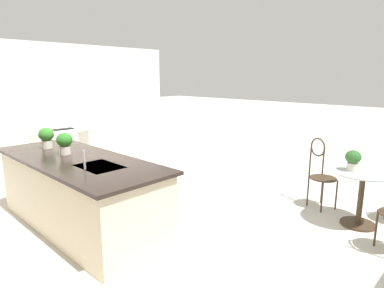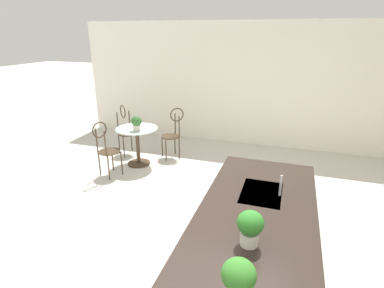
{
  "view_description": "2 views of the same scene",
  "coord_description": "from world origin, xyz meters",
  "px_view_note": "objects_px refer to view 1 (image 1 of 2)",
  "views": [
    {
      "loc": [
        -3.55,
        2.74,
        1.94
      ],
      "look_at": [
        -0.44,
        -0.5,
        1.01
      ],
      "focal_mm": 30.63,
      "sensor_mm": 36.0,
      "label": 1
    },
    {
      "loc": [
        2.58,
        1.05,
        2.46
      ],
      "look_at": [
        -0.76,
        -0.07,
        1.16
      ],
      "focal_mm": 28.55,
      "sensor_mm": 36.0,
      "label": 2
    }
  ],
  "objects_px": {
    "keyboard": "(63,129)",
    "potted_plant_counter_near": "(65,142)",
    "writing_desk": "(60,140)",
    "potted_plant_counter_far": "(46,137)",
    "potted_plant_on_table": "(353,159)",
    "chair_toward_desk": "(321,170)",
    "bistro_table": "(361,193)"
  },
  "relations": [
    {
      "from": "potted_plant_on_table",
      "to": "keyboard",
      "type": "bearing_deg",
      "value": 10.45
    },
    {
      "from": "keyboard",
      "to": "potted_plant_counter_near",
      "type": "bearing_deg",
      "value": 155.6
    },
    {
      "from": "potted_plant_on_table",
      "to": "chair_toward_desk",
      "type": "bearing_deg",
      "value": -32.24
    },
    {
      "from": "bistro_table",
      "to": "potted_plant_on_table",
      "type": "xyz_separation_m",
      "value": [
        0.12,
        0.07,
        0.45
      ]
    },
    {
      "from": "keyboard",
      "to": "chair_toward_desk",
      "type": "bearing_deg",
      "value": -165.13
    },
    {
      "from": "keyboard",
      "to": "potted_plant_counter_far",
      "type": "height_order",
      "value": "potted_plant_counter_far"
    },
    {
      "from": "bistro_table",
      "to": "chair_toward_desk",
      "type": "relative_size",
      "value": 0.77
    },
    {
      "from": "potted_plant_on_table",
      "to": "potted_plant_counter_far",
      "type": "bearing_deg",
      "value": 36.46
    },
    {
      "from": "writing_desk",
      "to": "keyboard",
      "type": "bearing_deg",
      "value": -78.69
    },
    {
      "from": "keyboard",
      "to": "potted_plant_counter_near",
      "type": "height_order",
      "value": "potted_plant_counter_near"
    },
    {
      "from": "chair_toward_desk",
      "to": "potted_plant_counter_far",
      "type": "height_order",
      "value": "potted_plant_counter_far"
    },
    {
      "from": "potted_plant_on_table",
      "to": "potted_plant_counter_far",
      "type": "xyz_separation_m",
      "value": [
        3.37,
        2.49,
        0.19
      ]
    },
    {
      "from": "writing_desk",
      "to": "potted_plant_counter_far",
      "type": "xyz_separation_m",
      "value": [
        -2.5,
        1.3,
        0.58
      ]
    },
    {
      "from": "keyboard",
      "to": "potted_plant_on_table",
      "type": "height_order",
      "value": "potted_plant_on_table"
    },
    {
      "from": "writing_desk",
      "to": "bistro_table",
      "type": "bearing_deg",
      "value": -168.15
    },
    {
      "from": "bistro_table",
      "to": "keyboard",
      "type": "bearing_deg",
      "value": 10.9
    },
    {
      "from": "potted_plant_on_table",
      "to": "bistro_table",
      "type": "bearing_deg",
      "value": -149.8
    },
    {
      "from": "bistro_table",
      "to": "potted_plant_counter_near",
      "type": "xyz_separation_m",
      "value": [
        2.94,
        2.55,
        0.64
      ]
    },
    {
      "from": "bistro_table",
      "to": "keyboard",
      "type": "relative_size",
      "value": 1.82
    },
    {
      "from": "chair_toward_desk",
      "to": "potted_plant_counter_near",
      "type": "xyz_separation_m",
      "value": [
        2.29,
        2.81,
        0.51
      ]
    },
    {
      "from": "potted_plant_on_table",
      "to": "potted_plant_counter_far",
      "type": "relative_size",
      "value": 0.91
    },
    {
      "from": "potted_plant_counter_far",
      "to": "potted_plant_on_table",
      "type": "bearing_deg",
      "value": -143.54
    },
    {
      "from": "chair_toward_desk",
      "to": "potted_plant_on_table",
      "type": "xyz_separation_m",
      "value": [
        -0.53,
        0.34,
        0.32
      ]
    },
    {
      "from": "chair_toward_desk",
      "to": "keyboard",
      "type": "height_order",
      "value": "chair_toward_desk"
    },
    {
      "from": "potted_plant_on_table",
      "to": "potted_plant_counter_far",
      "type": "distance_m",
      "value": 4.19
    },
    {
      "from": "chair_toward_desk",
      "to": "bistro_table",
      "type": "bearing_deg",
      "value": 157.91
    },
    {
      "from": "chair_toward_desk",
      "to": "potted_plant_on_table",
      "type": "relative_size",
      "value": 3.83
    },
    {
      "from": "bistro_table",
      "to": "potted_plant_counter_near",
      "type": "relative_size",
      "value": 2.78
    },
    {
      "from": "chair_toward_desk",
      "to": "keyboard",
      "type": "relative_size",
      "value": 2.37
    },
    {
      "from": "bistro_table",
      "to": "keyboard",
      "type": "height_order",
      "value": "keyboard"
    },
    {
      "from": "writing_desk",
      "to": "potted_plant_counter_far",
      "type": "relative_size",
      "value": 4.04
    },
    {
      "from": "bistro_table",
      "to": "potted_plant_counter_near",
      "type": "bearing_deg",
      "value": 40.93
    }
  ]
}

